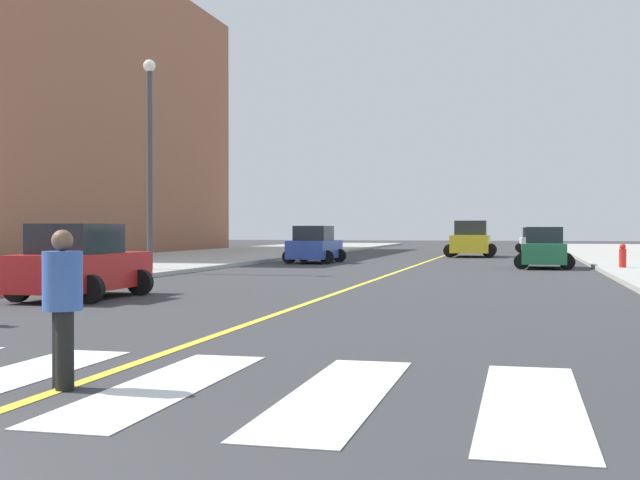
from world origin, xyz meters
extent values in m
cube|color=silver|center=(-0.90, 4.00, 0.01)|extent=(0.90, 4.00, 0.01)
cube|color=silver|center=(0.90, 4.00, 0.01)|extent=(0.90, 4.00, 0.01)
cube|color=silver|center=(2.70, 4.00, 0.01)|extent=(0.90, 4.00, 0.01)
cube|color=silver|center=(4.50, 4.00, 0.01)|extent=(0.90, 4.00, 0.01)
cube|color=yellow|center=(0.00, 40.00, 0.01)|extent=(0.16, 80.00, 0.01)
cube|color=brown|center=(-26.99, 45.29, 9.09)|extent=(16.00, 32.00, 18.17)
cube|color=gold|center=(1.64, 44.25, 0.75)|extent=(2.11, 4.60, 0.98)
cube|color=#1E2328|center=(1.64, 44.52, 1.63)|extent=(1.77, 2.31, 0.83)
cylinder|color=black|center=(0.60, 42.82, 0.37)|extent=(0.74, 0.25, 0.74)
cylinder|color=black|center=(2.71, 42.84, 0.37)|extent=(0.74, 0.25, 0.74)
cylinder|color=black|center=(0.57, 45.66, 0.37)|extent=(0.74, 0.25, 0.74)
cylinder|color=black|center=(2.69, 45.68, 0.37)|extent=(0.74, 0.25, 0.74)
cube|color=#2D479E|center=(-4.92, 33.92, 0.63)|extent=(1.84, 3.90, 0.83)
cube|color=#1E2328|center=(-4.92, 33.69, 1.38)|extent=(1.51, 1.96, 0.70)
cylinder|color=black|center=(-4.00, 35.09, 0.31)|extent=(0.63, 0.22, 0.62)
cylinder|color=black|center=(-5.78, 35.13, 0.31)|extent=(0.63, 0.22, 0.62)
cylinder|color=black|center=(-4.05, 32.70, 0.31)|extent=(0.63, 0.22, 0.62)
cylinder|color=black|center=(-5.84, 32.74, 0.31)|extent=(0.63, 0.22, 0.62)
cube|color=silver|center=(5.23, 53.66, 0.62)|extent=(1.85, 3.82, 0.81)
cube|color=#1E2328|center=(5.22, 53.88, 1.34)|extent=(1.51, 1.94, 0.68)
cylinder|color=black|center=(4.42, 52.46, 0.30)|extent=(0.62, 0.22, 0.61)
cylinder|color=black|center=(6.15, 52.53, 0.30)|extent=(0.62, 0.22, 0.61)
cylinder|color=black|center=(4.32, 54.78, 0.30)|extent=(0.62, 0.22, 0.61)
cylinder|color=black|center=(6.05, 54.85, 0.30)|extent=(0.62, 0.22, 0.61)
cube|color=#236B42|center=(5.33, 30.94, 0.61)|extent=(1.80, 3.77, 0.80)
cube|color=#1E2328|center=(5.34, 31.16, 1.33)|extent=(1.48, 1.90, 0.67)
cylinder|color=black|center=(4.43, 29.82, 0.30)|extent=(0.61, 0.21, 0.60)
cylinder|color=black|center=(6.15, 29.76, 0.30)|extent=(0.61, 0.21, 0.60)
cylinder|color=black|center=(4.51, 32.12, 0.30)|extent=(0.61, 0.21, 0.60)
cylinder|color=black|center=(6.22, 32.06, 0.30)|extent=(0.61, 0.21, 0.60)
cube|color=red|center=(-5.33, 13.41, 0.62)|extent=(1.74, 3.81, 0.81)
cube|color=#1E2328|center=(-5.33, 13.18, 1.36)|extent=(1.46, 1.91, 0.69)
cylinder|color=black|center=(-4.44, 14.58, 0.31)|extent=(0.62, 0.20, 0.62)
cylinder|color=black|center=(-6.20, 14.59, 0.31)|extent=(0.62, 0.20, 0.62)
cylinder|color=black|center=(-4.46, 12.22, 0.31)|extent=(0.62, 0.20, 0.62)
cylinder|color=black|center=(-6.21, 12.24, 0.31)|extent=(0.62, 0.20, 0.62)
cylinder|color=black|center=(-0.05, 3.69, 0.39)|extent=(0.18, 0.18, 0.78)
cylinder|color=black|center=(0.06, 3.56, 0.39)|extent=(0.18, 0.18, 0.78)
cylinder|color=#335199|center=(0.00, 3.62, 1.07)|extent=(0.39, 0.39, 0.59)
sphere|color=brown|center=(0.00, 3.62, 1.47)|extent=(0.21, 0.21, 0.21)
cylinder|color=red|center=(8.09, 29.02, 0.50)|extent=(0.26, 0.26, 0.70)
sphere|color=red|center=(8.09, 29.02, 0.93)|extent=(0.22, 0.22, 0.22)
cylinder|color=#38383D|center=(-8.42, 23.63, 3.68)|extent=(0.20, 0.20, 7.06)
sphere|color=silver|center=(-8.42, 23.63, 7.36)|extent=(0.44, 0.44, 0.44)
camera|label=1|loc=(4.39, -3.78, 1.59)|focal=46.92mm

